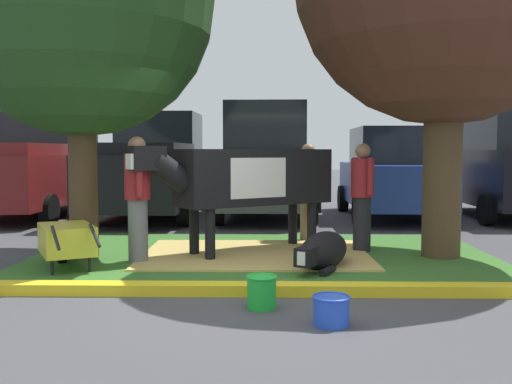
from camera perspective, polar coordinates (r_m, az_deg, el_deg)
ground_plane at (r=6.30m, az=-1.31°, el=-9.79°), size 80.00×80.00×0.00m
grass_island at (r=8.35m, az=0.69°, el=-6.27°), size 6.51×4.12×0.02m
curb_yellow at (r=6.18m, az=0.56°, el=-9.50°), size 7.71×0.24×0.12m
hay_bedding at (r=8.39m, az=-0.04°, el=-6.11°), size 3.23×2.45×0.04m
shade_tree_left at (r=8.68m, az=-16.92°, el=17.41°), size 3.70×3.70×5.41m
cow_holstein at (r=8.41m, az=-0.76°, el=1.39°), size 2.81×2.05×1.57m
calf_lying at (r=7.46m, az=6.59°, el=-5.77°), size 0.92×1.31×0.48m
person_handler at (r=9.68m, az=5.13°, el=0.28°), size 0.41×0.40×1.63m
person_visitor_near at (r=8.72m, az=10.37°, el=-0.22°), size 0.34×0.50×1.62m
person_visitor_far at (r=7.87m, az=-11.53°, el=-0.34°), size 0.34×0.50×1.70m
wheelbarrow at (r=7.74m, az=-18.08°, el=-4.48°), size 1.11×1.55×0.63m
bucket_green at (r=5.65m, az=0.56°, el=-9.69°), size 0.31×0.31×0.32m
bucket_blue at (r=5.17m, az=7.38°, el=-11.37°), size 0.33×0.33×0.26m
pickup_truck_maroon at (r=14.51m, az=-20.67°, el=2.25°), size 2.29×5.43×2.42m
pickup_truck_black at (r=13.61m, az=-10.04°, el=2.35°), size 2.29×5.43×2.42m
suv_dark_grey at (r=13.20m, az=1.01°, el=3.04°), size 2.18×4.63×2.52m
sedan_blue at (r=13.36m, az=13.07°, el=1.72°), size 2.08×4.43×2.02m
suv_black at (r=14.29m, az=23.38°, el=2.78°), size 2.18×4.63×2.52m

